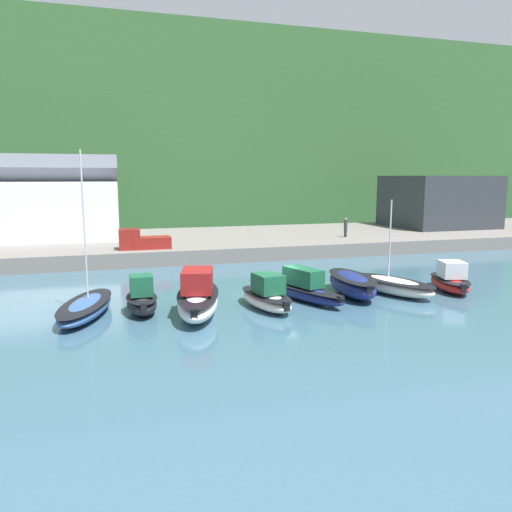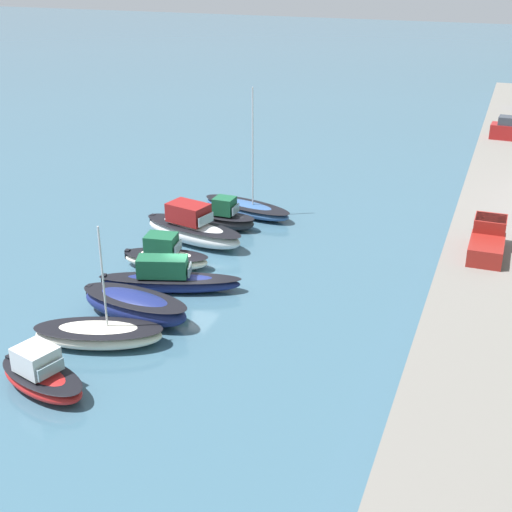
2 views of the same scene
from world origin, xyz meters
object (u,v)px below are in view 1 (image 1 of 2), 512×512
at_px(moored_boat_1, 142,300).
at_px(moored_boat_4, 300,288).
at_px(pickup_truck_0, 140,240).
at_px(moored_boat_5, 352,284).
at_px(moored_boat_7, 450,280).
at_px(moored_boat_0, 86,307).
at_px(person_on_quay, 346,227).
at_px(moored_boat_6, 394,285).
at_px(moored_boat_2, 198,298).
at_px(moored_boat_3, 267,296).

height_order(moored_boat_1, moored_boat_4, moored_boat_1).
distance_m(moored_boat_4, pickup_truck_0, 19.55).
distance_m(moored_boat_5, moored_boat_7, 7.43).
xyz_separation_m(moored_boat_7, pickup_truck_0, (-20.28, 18.09, 1.43)).
xyz_separation_m(moored_boat_5, moored_boat_7, (7.40, -0.72, -0.05)).
bearing_deg(moored_boat_7, moored_boat_1, -163.75).
bearing_deg(moored_boat_4, pickup_truck_0, 100.23).
xyz_separation_m(moored_boat_0, person_on_quay, (26.99, 20.30, 1.95)).
distance_m(moored_boat_6, pickup_truck_0, 23.90).
distance_m(moored_boat_1, moored_boat_7, 21.46).
xyz_separation_m(moored_boat_0, moored_boat_4, (13.49, 0.23, 0.22)).
bearing_deg(moored_boat_6, pickup_truck_0, 113.81).
bearing_deg(moored_boat_4, moored_boat_0, 163.28).
bearing_deg(moored_boat_5, moored_boat_4, -174.80).
xyz_separation_m(moored_boat_2, moored_boat_6, (13.90, 1.20, -0.40)).
height_order(moored_boat_3, moored_boat_4, moored_boat_3).
relative_size(moored_boat_0, moored_boat_2, 1.18).
bearing_deg(moored_boat_2, moored_boat_6, 18.25).
relative_size(moored_boat_2, moored_boat_4, 0.95).
relative_size(moored_boat_2, moored_boat_3, 1.42).
relative_size(moored_boat_2, pickup_truck_0, 1.71).
bearing_deg(person_on_quay, moored_boat_6, -108.10).
xyz_separation_m(moored_boat_3, moored_boat_5, (6.62, 1.53, 0.04)).
bearing_deg(moored_boat_5, moored_boat_3, -159.54).
distance_m(moored_boat_2, person_on_quay, 30.08).
bearing_deg(moored_boat_1, person_on_quay, 41.61).
bearing_deg(moored_boat_6, moored_boat_2, 166.95).
relative_size(moored_boat_1, moored_boat_3, 0.72).
height_order(moored_boat_0, moored_boat_2, moored_boat_0).
xyz_separation_m(moored_boat_0, moored_boat_3, (10.63, -1.44, 0.25)).
height_order(moored_boat_0, pickup_truck_0, moored_boat_0).
distance_m(moored_boat_4, moored_boat_5, 3.75).
xyz_separation_m(moored_boat_0, pickup_truck_0, (4.36, 17.46, 1.67)).
distance_m(moored_boat_1, moored_boat_5, 14.06).
height_order(pickup_truck_0, person_on_quay, person_on_quay).
height_order(moored_boat_5, person_on_quay, person_on_quay).
bearing_deg(moored_boat_3, moored_boat_1, 162.57).
bearing_deg(moored_boat_5, moored_boat_7, 1.90).
distance_m(moored_boat_7, person_on_quay, 21.14).
bearing_deg(moored_boat_2, moored_boat_5, 21.73).
bearing_deg(moored_boat_6, moored_boat_5, 154.18).
height_order(moored_boat_1, moored_boat_5, moored_boat_1).
height_order(moored_boat_3, moored_boat_5, moored_boat_3).
height_order(moored_boat_4, moored_boat_5, moored_boat_4).
relative_size(moored_boat_5, moored_boat_6, 0.97).
height_order(moored_boat_2, moored_boat_6, moored_boat_6).
bearing_deg(moored_boat_4, moored_boat_2, 176.11).
bearing_deg(moored_boat_1, moored_boat_3, -7.86).
bearing_deg(moored_boat_4, moored_boat_5, -19.98).
distance_m(moored_boat_4, person_on_quay, 24.25).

